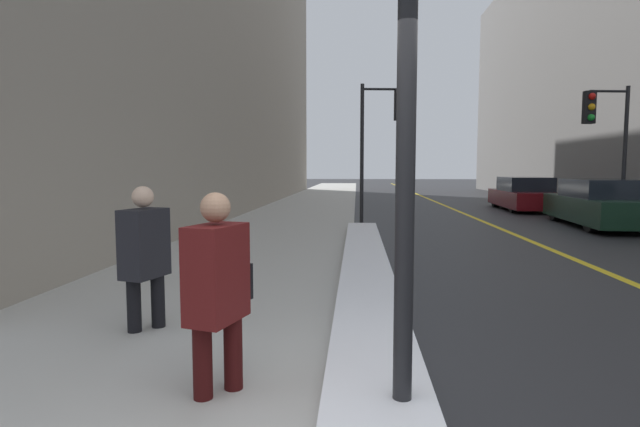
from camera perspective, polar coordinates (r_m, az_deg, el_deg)
name	(u,v)px	position (r m, az deg, el deg)	size (l,w,h in m)	color
sidewalk_slab	(298,215)	(17.60, -2.56, -0.18)	(4.00, 80.00, 0.01)	#B2AFA8
road_centre_stripe	(471,216)	(17.91, 16.87, -0.32)	(0.16, 80.00, 0.00)	gold
snow_bank_curb	(366,270)	(7.69, 5.27, -6.43)	(0.74, 11.81, 0.18)	white
building_facade_right	(640,52)	(28.13, 32.77, 15.30)	(6.00, 36.00, 13.98)	slate
traffic_light_near	(384,123)	(15.02, 7.36, 10.19)	(1.31, 0.39, 4.10)	black
traffic_light_far	(604,125)	(16.24, 29.67, 8.76)	(1.31, 0.41, 3.94)	black
pedestrian_trailing	(218,284)	(3.65, -11.58, -7.91)	(0.40, 0.71, 1.46)	#340C0C
pedestrian_in_glasses	(145,251)	(5.27, -19.42, -4.07)	(0.40, 0.53, 1.46)	black
parked_car_dark_green	(602,204)	(16.14, 29.51, 0.93)	(2.20, 4.97, 1.34)	black
parked_car_maroon	(524,195)	(21.43, 22.25, 2.01)	(1.98, 4.91, 1.31)	#600F14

